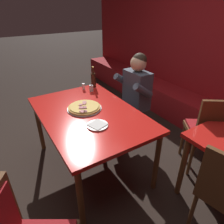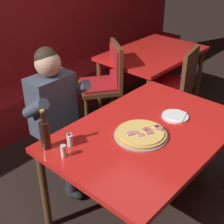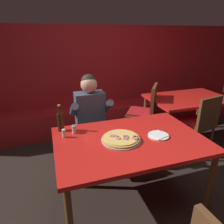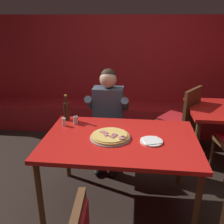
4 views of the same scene
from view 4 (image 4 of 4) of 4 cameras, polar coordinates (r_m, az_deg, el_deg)
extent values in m
plane|color=black|center=(2.83, 1.70, -20.15)|extent=(24.00, 24.00, 0.00)
cube|color=#A3191E|center=(4.41, 4.21, 8.92)|extent=(6.80, 0.16, 1.90)
cube|color=#A3191E|center=(4.31, 3.78, -1.36)|extent=(6.46, 0.48, 0.46)
cylinder|color=brown|center=(2.41, -16.18, -18.34)|extent=(0.06, 0.06, 0.74)
cylinder|color=brown|center=(2.32, 18.79, -20.47)|extent=(0.06, 0.06, 0.74)
cylinder|color=brown|center=(3.08, -10.24, -8.45)|extent=(0.06, 0.06, 0.74)
cylinder|color=brown|center=(3.01, 15.54, -9.66)|extent=(0.06, 0.06, 0.74)
cube|color=red|center=(2.41, 1.90, -6.42)|extent=(1.46, 0.98, 0.04)
cylinder|color=#9E9EA3|center=(2.40, -0.41, -5.83)|extent=(0.39, 0.39, 0.01)
cylinder|color=gold|center=(2.39, -0.42, -5.54)|extent=(0.36, 0.36, 0.02)
cylinder|color=#E5BC5B|center=(2.38, -0.42, -5.23)|extent=(0.33, 0.33, 0.01)
cube|color=#A85B66|center=(2.37, 0.62, -5.21)|extent=(0.06, 0.05, 0.01)
cube|color=#C6757A|center=(2.40, -1.34, -4.78)|extent=(0.05, 0.05, 0.01)
cube|color=#A85B66|center=(2.33, 2.53, -5.66)|extent=(0.04, 0.04, 0.01)
cube|color=#C6757A|center=(2.42, -2.11, -4.55)|extent=(0.06, 0.06, 0.01)
cube|color=#C6757A|center=(2.36, -1.43, -5.27)|extent=(0.05, 0.05, 0.01)
cube|color=#B76670|center=(2.34, 0.14, -5.58)|extent=(0.07, 0.07, 0.01)
cube|color=#C6757A|center=(2.31, 2.18, -5.97)|extent=(0.07, 0.06, 0.01)
cylinder|color=white|center=(2.35, 8.99, -6.65)|extent=(0.21, 0.21, 0.01)
cube|color=white|center=(2.34, 9.01, -6.43)|extent=(0.19, 0.19, 0.01)
cylinder|color=black|center=(2.82, -10.34, 0.12)|extent=(0.07, 0.07, 0.20)
cylinder|color=black|center=(2.77, -10.52, 2.83)|extent=(0.03, 0.03, 0.08)
cylinder|color=#B29933|center=(2.76, -10.58, 3.74)|extent=(0.03, 0.03, 0.01)
cylinder|color=silver|center=(2.71, -8.44, -2.04)|extent=(0.04, 0.04, 0.07)
cylinder|color=#B23323|center=(2.72, -8.43, -2.32)|extent=(0.03, 0.03, 0.04)
cylinder|color=silver|center=(2.70, -8.49, -1.20)|extent=(0.04, 0.04, 0.01)
cylinder|color=silver|center=(2.73, -8.18, -1.90)|extent=(0.04, 0.04, 0.07)
cylinder|color=silver|center=(2.73, -8.17, -2.18)|extent=(0.03, 0.03, 0.04)
cylinder|color=silver|center=(2.71, -8.23, -1.07)|extent=(0.04, 0.04, 0.01)
cylinder|color=silver|center=(2.70, -10.91, -2.37)|extent=(0.04, 0.04, 0.07)
cylinder|color=#28231E|center=(2.70, -10.89, -2.65)|extent=(0.03, 0.03, 0.04)
cylinder|color=silver|center=(2.68, -10.97, -1.53)|extent=(0.04, 0.04, 0.01)
ellipsoid|color=black|center=(3.26, -3.24, -12.92)|extent=(0.11, 0.24, 0.09)
ellipsoid|color=black|center=(3.24, 0.34, -13.16)|extent=(0.11, 0.24, 0.09)
cylinder|color=#282833|center=(3.17, -3.31, -10.14)|extent=(0.11, 0.11, 0.43)
cylinder|color=#282833|center=(3.14, 0.35, -10.36)|extent=(0.11, 0.11, 0.43)
cube|color=#282833|center=(3.11, -1.29, -4.88)|extent=(0.34, 0.40, 0.12)
cube|color=#424C5B|center=(3.18, -0.85, 1.06)|extent=(0.38, 0.22, 0.52)
cylinder|color=#424C5B|center=(3.12, -5.06, 2.10)|extent=(0.09, 0.30, 0.25)
cylinder|color=#424C5B|center=(3.06, 3.04, 1.81)|extent=(0.09, 0.30, 0.25)
sphere|color=#D6A884|center=(3.08, -0.89, 7.46)|extent=(0.21, 0.21, 0.21)
sphere|color=#2D2319|center=(3.09, -0.86, 8.16)|extent=(0.19, 0.19, 0.19)
cylinder|color=brown|center=(3.96, 13.03, -3.92)|extent=(0.04, 0.04, 0.47)
cylinder|color=brown|center=(3.66, 10.12, -5.84)|extent=(0.04, 0.04, 0.47)
cylinder|color=brown|center=(3.82, 18.02, -5.42)|extent=(0.04, 0.04, 0.47)
cylinder|color=brown|center=(3.50, 15.44, -7.58)|extent=(0.04, 0.04, 0.47)
cube|color=brown|center=(3.62, 14.52, -1.94)|extent=(0.61, 0.61, 0.05)
cube|color=#A3191E|center=(3.61, 14.57, -1.36)|extent=(0.56, 0.56, 0.03)
cube|color=brown|center=(3.45, 17.83, 1.28)|extent=(0.29, 0.38, 0.48)
cube|color=#A3191E|center=(3.46, 17.46, 1.37)|extent=(0.23, 0.31, 0.40)
cylinder|color=brown|center=(3.46, 21.79, -8.96)|extent=(0.04, 0.04, 0.45)
cylinder|color=brown|center=(3.20, 18.53, -8.10)|extent=(0.06, 0.06, 0.74)
cylinder|color=brown|center=(3.84, 16.46, -2.87)|extent=(0.06, 0.06, 0.74)
camera|label=1|loc=(2.08, 58.00, 10.93)|focal=32.00mm
camera|label=2|loc=(2.07, -56.28, 17.44)|focal=50.00mm
camera|label=3|loc=(1.02, -52.32, 6.44)|focal=32.00mm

